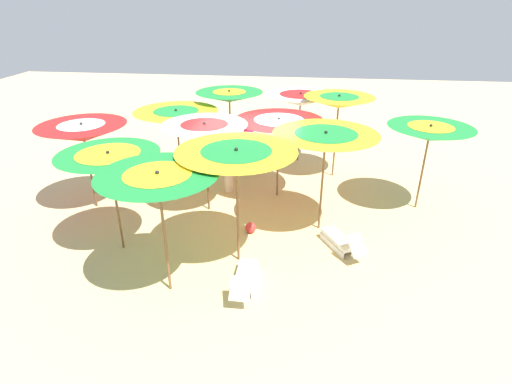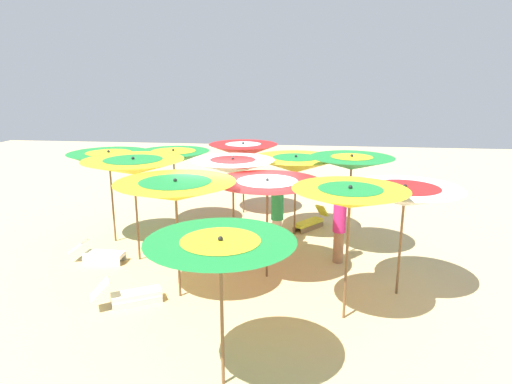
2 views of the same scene
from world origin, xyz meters
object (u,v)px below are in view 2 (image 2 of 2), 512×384
beach_umbrella_8 (296,165)px  beach_umbrella_10 (174,157)px  lounger_0 (100,254)px  beach_ball (183,258)px  lounger_2 (131,295)px  lounger_1 (310,222)px  beach_umbrella_9 (109,161)px  beach_umbrella_0 (221,253)px  beach_umbrella_11 (243,151)px  beach_umbrella_1 (350,198)px  beach_umbrella_4 (267,188)px  beachgoer_1 (277,214)px  beachgoer_0 (339,228)px  beach_umbrella_5 (351,163)px  beach_umbrella_6 (134,167)px  beach_umbrella_7 (233,167)px  beach_umbrella_2 (404,196)px  beach_umbrella_3 (176,191)px

beach_umbrella_8 → beach_umbrella_10: bearing=84.6°
beach_umbrella_10 → lounger_0: 3.50m
beach_ball → lounger_2: bearing=167.6°
lounger_1 → beach_umbrella_9: bearing=-34.2°
beach_umbrella_0 → beach_umbrella_11: 8.30m
beach_umbrella_8 → beach_umbrella_1: bearing=-166.4°
beach_umbrella_8 → beach_umbrella_10: beach_umbrella_10 is taller
lounger_2 → beach_umbrella_4: bearing=2.8°
beachgoer_1 → beach_umbrella_1: bearing=-116.9°
beach_umbrella_10 → beachgoer_0: 5.15m
beach_umbrella_5 → beach_umbrella_10: size_ratio=1.09×
beach_umbrella_6 → lounger_2: (-2.13, -0.64, -2.04)m
beach_umbrella_0 → beach_umbrella_10: 7.28m
beach_umbrella_9 → beachgoer_1: bearing=-94.5°
beach_umbrella_5 → lounger_1: bearing=27.6°
beach_umbrella_8 → beachgoer_1: size_ratio=1.23×
beach_umbrella_4 → beach_umbrella_11: bearing=14.5°
beach_umbrella_11 → beach_ball: (-4.16, 0.82, -1.86)m
beach_umbrella_7 → beach_umbrella_11: 2.96m
beach_umbrella_2 → beachgoer_0: size_ratio=1.41×
beach_umbrella_8 → beach_umbrella_5: bearing=-132.5°
beach_umbrella_2 → beach_umbrella_10: beach_umbrella_2 is taller
beach_umbrella_11 → beach_umbrella_8: bearing=-137.1°
beach_umbrella_1 → beach_umbrella_11: beach_umbrella_1 is taller
beach_umbrella_7 → beachgoer_1: beach_umbrella_7 is taller
beach_umbrella_9 → beachgoer_0: (-0.71, -5.75, -1.31)m
beach_umbrella_5 → lounger_0: (-1.27, 5.77, -2.05)m
beach_umbrella_4 → beachgoer_1: (1.36, -0.11, -0.99)m
beach_umbrella_0 → beach_umbrella_2: 4.29m
beach_umbrella_0 → lounger_2: bearing=46.6°
beach_umbrella_11 → beachgoer_1: size_ratio=1.20×
beach_umbrella_4 → beachgoer_1: 1.69m
beach_umbrella_3 → beach_umbrella_0: bearing=-151.8°
lounger_1 → beach_ball: lounger_1 is taller
beach_umbrella_4 → beach_umbrella_0: bearing=175.8°
lounger_0 → lounger_2: bearing=-50.9°
beach_umbrella_11 → beach_ball: size_ratio=8.90×
beachgoer_1 → beach_umbrella_9: bearing=122.6°
lounger_0 → beach_umbrella_10: bearing=71.3°
lounger_0 → beachgoer_0: size_ratio=0.80×
beach_umbrella_4 → beach_ball: bearing=76.9°
beach_umbrella_8 → lounger_2: (-4.38, 2.94, -1.74)m
lounger_0 → beachgoer_1: size_ratio=0.69×
beach_umbrella_10 → beach_umbrella_3: bearing=-162.6°
beachgoer_0 → beach_umbrella_4: bearing=-91.4°
beach_umbrella_0 → beach_umbrella_5: size_ratio=0.91×
beach_umbrella_6 → beach_ball: bearing=-95.7°
beachgoer_1 → lounger_1: bearing=15.0°
beach_umbrella_0 → lounger_0: 5.68m
lounger_1 → beach_umbrella_10: bearing=-49.2°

